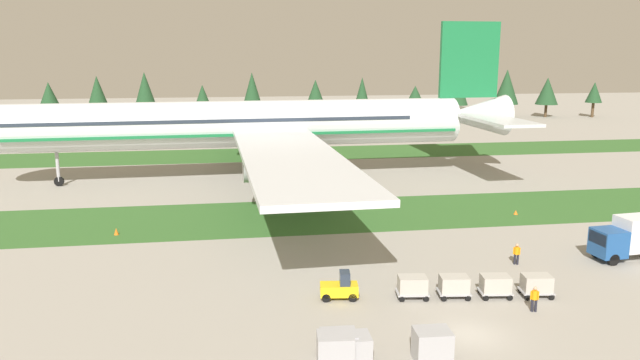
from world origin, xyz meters
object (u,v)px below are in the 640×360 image
object	(u,v)px
catering_truck	(634,236)
uld_container_2	(335,349)
ground_crew_loader	(517,253)
uld_container_0	(352,348)
cargo_dolly_third	(495,284)
uld_container_1	(339,346)
cargo_dolly_lead	(412,285)
taxiway_marker_0	(516,212)
taxiway_marker_1	(116,231)
airliner	(260,123)
uld_container_3	(432,345)
baggage_tug	(340,288)
cargo_dolly_fourth	(537,284)
cargo_dolly_second	(454,285)
ground_crew_marshaller	(534,298)

from	to	relation	value
catering_truck	uld_container_2	size ratio (longest dim) A/B	3.57
ground_crew_loader	uld_container_2	world-z (taller)	ground_crew_loader
uld_container_0	cargo_dolly_third	bearing A→B (deg)	32.09
uld_container_1	uld_container_2	size ratio (longest dim) A/B	1.00
cargo_dolly_lead	taxiway_marker_0	distance (m)	26.27
taxiway_marker_1	airliner	bearing A→B (deg)	57.92
ground_crew_loader	uld_container_3	distance (m)	18.25
cargo_dolly_lead	taxiway_marker_1	bearing A→B (deg)	57.93
cargo_dolly_lead	baggage_tug	bearing A→B (deg)	90.00
uld_container_0	taxiway_marker_0	size ratio (longest dim) A/B	4.41
catering_truck	cargo_dolly_third	bearing A→B (deg)	106.40
cargo_dolly_fourth	uld_container_2	xyz separation A→B (m)	(-15.53, -7.09, -0.06)
catering_truck	uld_container_3	distance (m)	25.92
cargo_dolly_third	catering_truck	xyz separation A→B (m)	(14.66, 5.81, 1.03)
uld_container_1	taxiway_marker_0	xyz separation A→B (m)	(24.00, 27.36, -0.57)
cargo_dolly_second	catering_truck	xyz separation A→B (m)	(17.54, 5.46, 1.03)
baggage_tug	taxiway_marker_1	distance (m)	25.35
cargo_dolly_second	uld_container_1	xyz separation A→B (m)	(-9.51, -7.31, -0.12)
cargo_dolly_third	cargo_dolly_fourth	bearing A→B (deg)	-90.00
cargo_dolly_lead	uld_container_2	world-z (taller)	uld_container_2
taxiway_marker_0	uld_container_1	bearing A→B (deg)	-131.27
ground_crew_loader	uld_container_0	bearing A→B (deg)	-116.95
baggage_tug	uld_container_0	distance (m)	8.70
airliner	uld_container_1	xyz separation A→B (m)	(1.38, -49.96, -6.64)
ground_crew_marshaller	cargo_dolly_lead	bearing A→B (deg)	173.30
cargo_dolly_third	catering_truck	world-z (taller)	catering_truck
uld_container_2	taxiway_marker_0	world-z (taller)	uld_container_2
uld_container_3	uld_container_2	bearing A→B (deg)	174.98
uld_container_0	uld_container_1	size ratio (longest dim) A/B	1.00
cargo_dolly_third	cargo_dolly_fourth	xyz separation A→B (m)	(2.88, -0.35, 0.00)
ground_crew_marshaller	taxiway_marker_0	world-z (taller)	ground_crew_marshaller
catering_truck	uld_container_1	size ratio (longest dim) A/B	3.57
catering_truck	ground_crew_marshaller	distance (m)	15.74
ground_crew_marshaller	uld_container_0	distance (m)	13.94
cargo_dolly_fourth	catering_truck	world-z (taller)	catering_truck
baggage_tug	taxiway_marker_1	xyz separation A→B (m)	(-17.89, 17.96, -0.50)
uld_container_3	taxiway_marker_0	xyz separation A→B (m)	(18.92, 28.31, -0.67)
uld_container_2	taxiway_marker_1	bearing A→B (deg)	120.89
ground_crew_marshaller	cargo_dolly_second	bearing A→B (deg)	163.42
airliner	cargo_dolly_fourth	bearing A→B (deg)	-160.67
baggage_tug	cargo_dolly_second	size ratio (longest dim) A/B	1.16
cargo_dolly_third	uld_container_0	size ratio (longest dim) A/B	1.18
cargo_dolly_fourth	taxiway_marker_0	bearing A→B (deg)	-15.85
cargo_dolly_third	cargo_dolly_fourth	size ratio (longest dim) A/B	1.00
ground_crew_marshaller	uld_container_1	xyz separation A→B (m)	(-13.85, -4.24, -0.15)
cargo_dolly_lead	uld_container_3	world-z (taller)	uld_container_3
cargo_dolly_second	cargo_dolly_fourth	xyz separation A→B (m)	(5.76, -0.71, 0.00)
ground_crew_loader	uld_container_3	world-z (taller)	uld_container_3
cargo_dolly_lead	ground_crew_loader	world-z (taller)	ground_crew_loader
cargo_dolly_second	cargo_dolly_third	bearing A→B (deg)	-90.00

